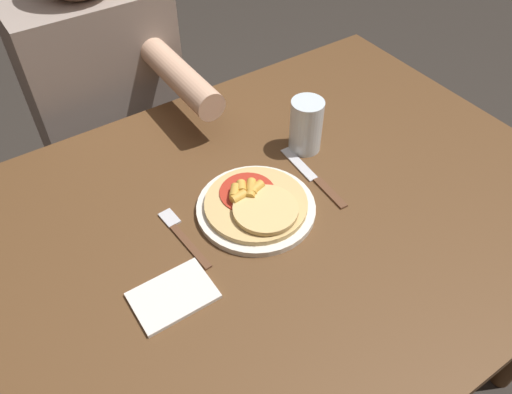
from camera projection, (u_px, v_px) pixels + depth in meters
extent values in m
plane|color=#2D2823|center=(269.00, 373.00, 1.56)|extent=(8.00, 8.00, 0.00)
cube|color=brown|center=(276.00, 217.00, 1.04)|extent=(1.29, 0.95, 0.03)
cylinder|color=brown|center=(2.00, 306.00, 1.32)|extent=(0.06, 0.06, 0.72)
cylinder|color=brown|center=(339.00, 147.00, 1.77)|extent=(0.06, 0.06, 0.72)
cylinder|color=silver|center=(256.00, 208.00, 1.02)|extent=(0.25, 0.25, 0.01)
cylinder|color=tan|center=(256.00, 204.00, 1.02)|extent=(0.21, 0.21, 0.01)
cylinder|color=#B22D1E|center=(247.00, 192.00, 1.03)|extent=(0.12, 0.12, 0.00)
cylinder|color=#DDB771|center=(266.00, 209.00, 0.99)|extent=(0.13, 0.13, 0.01)
cylinder|color=gold|center=(235.00, 192.00, 1.01)|extent=(0.04, 0.04, 0.02)
cylinder|color=gold|center=(241.00, 187.00, 1.02)|extent=(0.03, 0.03, 0.02)
cylinder|color=gold|center=(239.00, 197.00, 1.00)|extent=(0.03, 0.02, 0.02)
cylinder|color=gold|center=(251.00, 187.00, 1.02)|extent=(0.04, 0.04, 0.02)
cylinder|color=gold|center=(257.00, 187.00, 1.02)|extent=(0.03, 0.03, 0.02)
cylinder|color=gold|center=(252.00, 190.00, 1.02)|extent=(0.03, 0.03, 0.02)
cylinder|color=gold|center=(251.00, 193.00, 1.01)|extent=(0.03, 0.03, 0.02)
cube|color=brown|center=(190.00, 246.00, 0.96)|extent=(0.02, 0.13, 0.00)
cube|color=silver|center=(170.00, 218.00, 1.01)|extent=(0.03, 0.05, 0.00)
cube|color=brown|center=(330.00, 193.00, 1.06)|extent=(0.02, 0.10, 0.00)
cube|color=silver|center=(299.00, 164.00, 1.13)|extent=(0.03, 0.12, 0.00)
cylinder|color=silver|center=(306.00, 126.00, 1.12)|extent=(0.07, 0.07, 0.13)
cube|color=silver|center=(173.00, 296.00, 0.88)|extent=(0.14, 0.10, 0.01)
cylinder|color=#2D2D38|center=(111.00, 217.00, 1.70)|extent=(0.11, 0.11, 0.47)
cylinder|color=#2D2D38|center=(158.00, 196.00, 1.77)|extent=(0.11, 0.11, 0.47)
cube|color=gray|center=(104.00, 85.00, 1.38)|extent=(0.39, 0.22, 0.51)
cylinder|color=tan|center=(181.00, 77.00, 1.19)|extent=(0.07, 0.30, 0.07)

